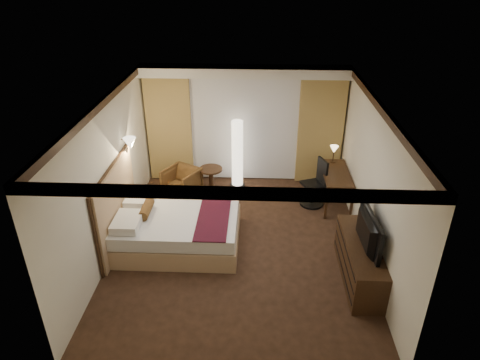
{
  "coord_description": "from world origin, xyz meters",
  "views": [
    {
      "loc": [
        0.3,
        -6.41,
        4.75
      ],
      "look_at": [
        0.0,
        0.4,
        1.15
      ],
      "focal_mm": 32.0,
      "sensor_mm": 36.0,
      "label": 1
    }
  ],
  "objects_px": {
    "dresser": "(359,261)",
    "bed": "(179,228)",
    "desk": "(334,188)",
    "office_chair": "(313,183)",
    "television": "(363,227)",
    "side_table": "(211,180)",
    "floor_lamp": "(237,154)",
    "armchair": "(181,181)"
  },
  "relations": [
    {
      "from": "dresser",
      "to": "television",
      "type": "xyz_separation_m",
      "value": [
        -0.03,
        0.0,
        0.67
      ]
    },
    {
      "from": "desk",
      "to": "dresser",
      "type": "bearing_deg",
      "value": -88.8
    },
    {
      "from": "desk",
      "to": "television",
      "type": "xyz_separation_m",
      "value": [
        0.02,
        -2.38,
        0.63
      ]
    },
    {
      "from": "bed",
      "to": "armchair",
      "type": "xyz_separation_m",
      "value": [
        -0.25,
        1.78,
        0.03
      ]
    },
    {
      "from": "television",
      "to": "bed",
      "type": "bearing_deg",
      "value": 72.3
    },
    {
      "from": "floor_lamp",
      "to": "desk",
      "type": "bearing_deg",
      "value": -19.12
    },
    {
      "from": "office_chair",
      "to": "bed",
      "type": "bearing_deg",
      "value": -171.72
    },
    {
      "from": "office_chair",
      "to": "dresser",
      "type": "height_order",
      "value": "office_chair"
    },
    {
      "from": "dresser",
      "to": "floor_lamp",
      "type": "bearing_deg",
      "value": 124.59
    },
    {
      "from": "armchair",
      "to": "television",
      "type": "xyz_separation_m",
      "value": [
        3.32,
        -2.63,
        0.66
      ]
    },
    {
      "from": "floor_lamp",
      "to": "television",
      "type": "bearing_deg",
      "value": -55.78
    },
    {
      "from": "side_table",
      "to": "floor_lamp",
      "type": "bearing_deg",
      "value": 26.23
    },
    {
      "from": "bed",
      "to": "office_chair",
      "type": "xyz_separation_m",
      "value": [
        2.59,
        1.49,
        0.2
      ]
    },
    {
      "from": "armchair",
      "to": "office_chair",
      "type": "relative_size",
      "value": 0.67
    },
    {
      "from": "floor_lamp",
      "to": "side_table",
      "type": "bearing_deg",
      "value": -153.77
    },
    {
      "from": "dresser",
      "to": "bed",
      "type": "bearing_deg",
      "value": 164.78
    },
    {
      "from": "side_table",
      "to": "dresser",
      "type": "distance_m",
      "value": 3.92
    },
    {
      "from": "armchair",
      "to": "dresser",
      "type": "bearing_deg",
      "value": -8.0
    },
    {
      "from": "dresser",
      "to": "desk",
      "type": "bearing_deg",
      "value": 91.2
    },
    {
      "from": "television",
      "to": "armchair",
      "type": "bearing_deg",
      "value": 49.33
    },
    {
      "from": "dresser",
      "to": "television",
      "type": "relative_size",
      "value": 1.52
    },
    {
      "from": "side_table",
      "to": "television",
      "type": "xyz_separation_m",
      "value": [
        2.69,
        -2.83,
        0.72
      ]
    },
    {
      "from": "desk",
      "to": "dresser",
      "type": "relative_size",
      "value": 0.75
    },
    {
      "from": "armchair",
      "to": "office_chair",
      "type": "height_order",
      "value": "office_chair"
    },
    {
      "from": "armchair",
      "to": "floor_lamp",
      "type": "height_order",
      "value": "floor_lamp"
    },
    {
      "from": "desk",
      "to": "side_table",
      "type": "bearing_deg",
      "value": 170.58
    },
    {
      "from": "bed",
      "to": "armchair",
      "type": "height_order",
      "value": "armchair"
    },
    {
      "from": "television",
      "to": "office_chair",
      "type": "bearing_deg",
      "value": 9.37
    },
    {
      "from": "armchair",
      "to": "side_table",
      "type": "bearing_deg",
      "value": 47.53
    },
    {
      "from": "side_table",
      "to": "dresser",
      "type": "bearing_deg",
      "value": -46.1
    },
    {
      "from": "dresser",
      "to": "television",
      "type": "distance_m",
      "value": 0.67
    },
    {
      "from": "bed",
      "to": "desk",
      "type": "height_order",
      "value": "desk"
    },
    {
      "from": "side_table",
      "to": "office_chair",
      "type": "xyz_separation_m",
      "value": [
        2.21,
        -0.49,
        0.23
      ]
    },
    {
      "from": "armchair",
      "to": "dresser",
      "type": "distance_m",
      "value": 4.26
    },
    {
      "from": "bed",
      "to": "dresser",
      "type": "relative_size",
      "value": 1.25
    },
    {
      "from": "bed",
      "to": "desk",
      "type": "bearing_deg",
      "value": 26.75
    },
    {
      "from": "floor_lamp",
      "to": "dresser",
      "type": "xyz_separation_m",
      "value": [
        2.14,
        -3.11,
        -0.46
      ]
    },
    {
      "from": "bed",
      "to": "floor_lamp",
      "type": "xyz_separation_m",
      "value": [
        0.96,
        2.27,
        0.48
      ]
    },
    {
      "from": "desk",
      "to": "armchair",
      "type": "bearing_deg",
      "value": 175.78
    },
    {
      "from": "bed",
      "to": "office_chair",
      "type": "bearing_deg",
      "value": 29.9
    },
    {
      "from": "office_chair",
      "to": "television",
      "type": "height_order",
      "value": "television"
    },
    {
      "from": "desk",
      "to": "television",
      "type": "bearing_deg",
      "value": -89.52
    }
  ]
}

